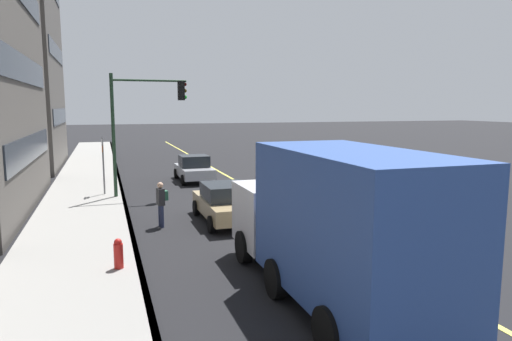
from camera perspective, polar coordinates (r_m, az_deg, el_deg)
name	(u,v)px	position (r m, az deg, el deg)	size (l,w,h in m)	color
ground	(290,211)	(19.22, 4.25, -5.03)	(200.00, 200.00, 0.00)	black
sidewalk_slab	(80,225)	(17.82, -21.03, -6.34)	(80.00, 3.58, 0.15)	gray
curb_edge	(129,221)	(17.81, -15.50, -6.10)	(80.00, 0.16, 0.15)	slate
lane_stripe_center	(290,211)	(19.22, 4.25, -5.01)	(80.00, 0.16, 0.01)	#D8CC4C
car_tan	(226,202)	(17.32, -3.76, -3.97)	(4.15, 1.93, 1.45)	tan
car_silver	(194,169)	(26.91, -7.68, 0.24)	(3.91, 1.91, 1.50)	#A8AAB2
truck_blue	(335,223)	(10.22, 9.74, -6.44)	(7.46, 2.57, 3.45)	silver
pedestrian_with_backpack	(161,201)	(16.84, -11.66, -3.73)	(0.42, 0.41, 1.64)	#262D4C
traffic_light_mast	(142,114)	(22.13, -14.01, 6.77)	(0.28, 3.50, 5.80)	#1E3823
street_sign_post	(103,162)	(23.02, -18.43, 1.00)	(0.60, 0.08, 2.86)	slate
fire_hydrant	(119,256)	(12.60, -16.68, -10.16)	(0.24, 0.24, 0.94)	red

